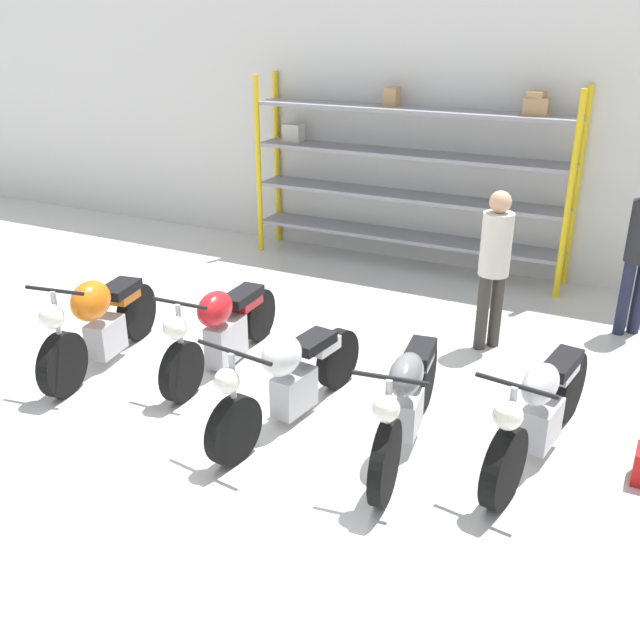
% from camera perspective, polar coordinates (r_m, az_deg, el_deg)
% --- Properties ---
extents(ground_plane, '(30.00, 30.00, 0.00)m').
position_cam_1_polar(ground_plane, '(6.75, -1.54, -6.68)').
color(ground_plane, silver).
extents(back_wall, '(30.00, 0.08, 3.60)m').
position_cam_1_polar(back_wall, '(10.15, 10.80, 14.11)').
color(back_wall, silver).
rests_on(back_wall, ground_plane).
extents(shelving_rack, '(4.50, 0.63, 2.57)m').
position_cam_1_polar(shelving_rack, '(10.05, 7.12, 11.84)').
color(shelving_rack, yellow).
rests_on(shelving_rack, ground_plane).
extents(motorcycle_orange, '(0.65, 1.98, 1.07)m').
position_cam_1_polar(motorcycle_orange, '(7.58, -17.27, -0.09)').
color(motorcycle_orange, black).
rests_on(motorcycle_orange, ground_plane).
extents(motorcycle_red, '(0.57, 2.07, 0.98)m').
position_cam_1_polar(motorcycle_red, '(7.28, -7.85, -0.66)').
color(motorcycle_red, black).
rests_on(motorcycle_red, ground_plane).
extents(motorcycle_white, '(0.73, 2.13, 0.99)m').
position_cam_1_polar(motorcycle_white, '(6.27, -2.51, -4.62)').
color(motorcycle_white, black).
rests_on(motorcycle_white, ground_plane).
extents(motorcycle_grey, '(0.56, 2.12, 1.03)m').
position_cam_1_polar(motorcycle_grey, '(5.89, 7.00, -6.26)').
color(motorcycle_grey, black).
rests_on(motorcycle_grey, ground_plane).
extents(motorcycle_silver, '(0.63, 2.15, 1.00)m').
position_cam_1_polar(motorcycle_silver, '(6.03, 17.22, -6.91)').
color(motorcycle_silver, black).
rests_on(motorcycle_silver, ground_plane).
extents(person_browsing, '(0.45, 0.45, 1.73)m').
position_cam_1_polar(person_browsing, '(7.67, 13.80, 4.84)').
color(person_browsing, '#38332D').
rests_on(person_browsing, ground_plane).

